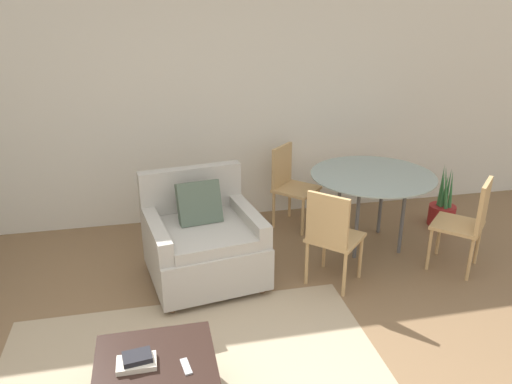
% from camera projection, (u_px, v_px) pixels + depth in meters
% --- Properties ---
extents(wall_back, '(12.00, 0.06, 2.75)m').
position_uv_depth(wall_back, '(187.00, 100.00, 5.32)').
color(wall_back, silver).
rests_on(wall_back, ground_plane).
extents(area_rug, '(2.66, 1.43, 0.01)m').
position_uv_depth(area_rug, '(191.00, 358.00, 3.56)').
color(area_rug, tan).
rests_on(area_rug, ground_plane).
extents(armchair, '(1.09, 1.08, 0.95)m').
position_uv_depth(armchair, '(203.00, 241.00, 4.46)').
color(armchair, '#B2ADA3').
rests_on(armchair, ground_plane).
extents(ottoman, '(0.71, 0.61, 0.40)m').
position_uv_depth(ottoman, '(157.00, 383.00, 3.03)').
color(ottoman, black).
rests_on(ottoman, ground_plane).
extents(book_stack, '(0.23, 0.16, 0.07)m').
position_uv_depth(book_stack, '(137.00, 361.00, 2.91)').
color(book_stack, beige).
rests_on(book_stack, ottoman).
extents(tv_remote_primary, '(0.06, 0.14, 0.01)m').
position_uv_depth(tv_remote_primary, '(186.00, 366.00, 2.90)').
color(tv_remote_primary, '#B7B7BC').
rests_on(tv_remote_primary, ottoman).
extents(dining_table, '(1.23, 1.23, 0.77)m').
position_uv_depth(dining_table, '(372.00, 182.00, 4.94)').
color(dining_table, '#8C9E99').
rests_on(dining_table, ground_plane).
extents(dining_chair_near_left, '(0.59, 0.59, 0.90)m').
position_uv_depth(dining_chair_near_left, '(332.00, 233.00, 4.27)').
color(dining_chair_near_left, tan).
rests_on(dining_chair_near_left, ground_plane).
extents(dining_chair_near_right, '(0.59, 0.59, 0.90)m').
position_uv_depth(dining_chair_near_right, '(469.00, 219.00, 4.53)').
color(dining_chair_near_right, tan).
rests_on(dining_chair_near_right, ground_plane).
extents(dining_chair_far_left, '(0.59, 0.59, 0.90)m').
position_uv_depth(dining_chair_far_left, '(290.00, 181.00, 5.47)').
color(dining_chair_far_left, tan).
rests_on(dining_chair_far_left, ground_plane).
extents(potted_plant_small, '(0.29, 0.29, 0.72)m').
position_uv_depth(potted_plant_small, '(442.00, 209.00, 5.57)').
color(potted_plant_small, maroon).
rests_on(potted_plant_small, ground_plane).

